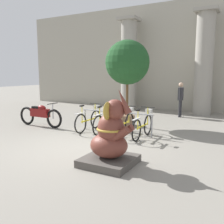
% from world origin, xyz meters
% --- Properties ---
extents(ground_plane, '(60.00, 60.00, 0.00)m').
position_xyz_m(ground_plane, '(0.00, 0.00, 0.00)').
color(ground_plane, gray).
extents(building_facade, '(20.00, 0.20, 6.00)m').
position_xyz_m(building_facade, '(0.00, 8.60, 3.00)').
color(building_facade, '#A39E8E').
rests_on(building_facade, ground_plane).
extents(column_left, '(1.11, 1.11, 5.16)m').
position_xyz_m(column_left, '(-2.06, 7.60, 2.62)').
color(column_left, gray).
rests_on(column_left, ground_plane).
extents(column_right, '(1.11, 1.11, 5.16)m').
position_xyz_m(column_right, '(2.06, 7.60, 2.62)').
color(column_right, gray).
rests_on(column_right, ground_plane).
extents(bike_rack, '(2.72, 0.05, 0.77)m').
position_xyz_m(bike_rack, '(0.11, 1.95, 0.58)').
color(bike_rack, gray).
rests_on(bike_rack, ground_plane).
extents(bicycle_0, '(0.48, 1.69, 0.99)m').
position_xyz_m(bicycle_0, '(-0.95, 1.84, 0.41)').
color(bicycle_0, black).
rests_on(bicycle_0, ground_plane).
extents(bicycle_1, '(0.48, 1.69, 0.99)m').
position_xyz_m(bicycle_1, '(-0.25, 1.86, 0.41)').
color(bicycle_1, black).
rests_on(bicycle_1, ground_plane).
extents(bicycle_2, '(0.48, 1.69, 0.99)m').
position_xyz_m(bicycle_2, '(0.46, 1.83, 0.41)').
color(bicycle_2, black).
rests_on(bicycle_2, ground_plane).
extents(bicycle_3, '(0.48, 1.69, 0.99)m').
position_xyz_m(bicycle_3, '(1.17, 1.81, 0.41)').
color(bicycle_3, black).
rests_on(bicycle_3, ground_plane).
extents(elephant_statue, '(1.14, 1.14, 1.78)m').
position_xyz_m(elephant_statue, '(1.43, -0.82, 0.60)').
color(elephant_statue, '#4C4742').
rests_on(elephant_statue, ground_plane).
extents(motorcycle, '(2.18, 0.55, 0.96)m').
position_xyz_m(motorcycle, '(-3.05, 1.52, 0.48)').
color(motorcycle, black).
rests_on(motorcycle, ground_plane).
extents(person_pedestrian, '(0.22, 0.47, 1.66)m').
position_xyz_m(person_pedestrian, '(1.27, 6.36, 0.99)').
color(person_pedestrian, '#28282D').
rests_on(person_pedestrian, ground_plane).
extents(potted_tree, '(1.73, 1.73, 3.37)m').
position_xyz_m(potted_tree, '(-0.13, 3.33, 2.43)').
color(potted_tree, brown).
rests_on(potted_tree, ground_plane).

